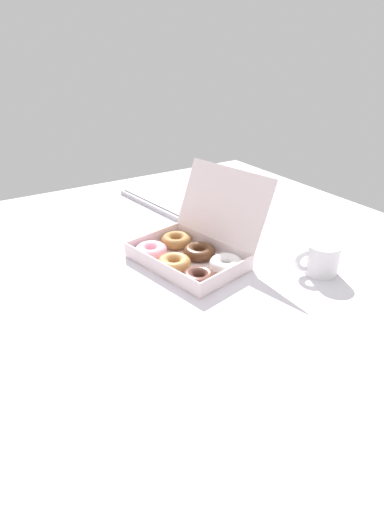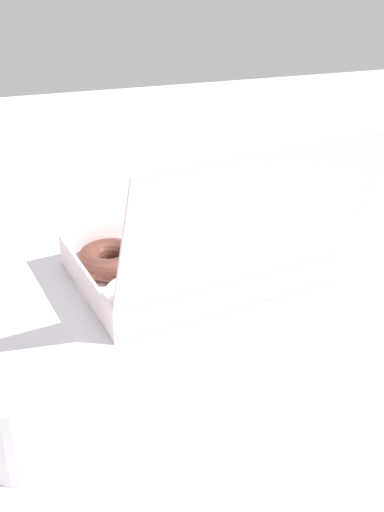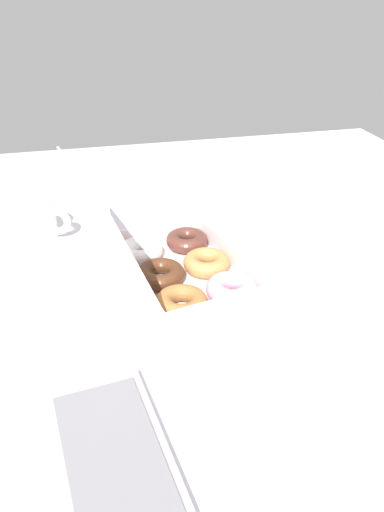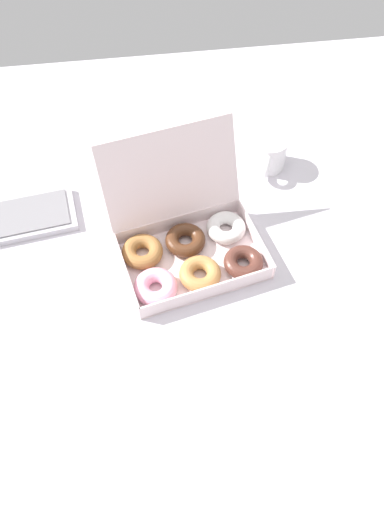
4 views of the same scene
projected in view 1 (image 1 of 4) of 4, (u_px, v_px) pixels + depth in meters
The scene contains 4 objects.
ground_plane at pixel (181, 272), 118.35cm from camera, with size 180.00×180.00×2.00cm, color silver.
donut_box at pixel (190, 251), 120.58cm from camera, with size 38.53×36.69×25.72cm.
keyboard at pixel (162, 201), 165.43cm from camera, with size 43.78×19.55×2.20cm.
coffee_mug at pixel (321, 258), 113.92cm from camera, with size 9.54×13.08×9.03cm.
Camera 1 is at (88.09, -51.71, 59.03)cm, focal length 28.00 mm.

